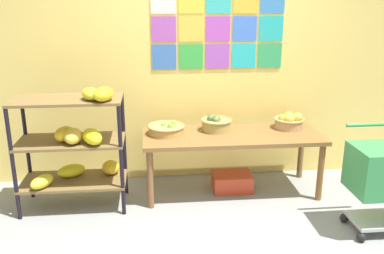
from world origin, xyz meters
name	(u,v)px	position (x,y,z in m)	size (l,w,h in m)	color
back_wall_with_art	(195,43)	(0.00, 1.65, 1.47)	(4.69, 0.07, 2.93)	#EDCC65
banana_shelf_unit	(76,142)	(-1.16, 0.99, 0.65)	(0.97, 0.53, 1.19)	black
display_table	(232,140)	(0.33, 1.17, 0.55)	(1.77, 0.67, 0.62)	brown
fruit_basket_back_left	(166,129)	(-0.33, 1.25, 0.67)	(0.37, 0.37, 0.12)	#B38B4A
fruit_basket_left	(289,121)	(0.95, 1.31, 0.70)	(0.31, 0.31, 0.18)	tan
fruit_basket_back_right	(216,124)	(0.18, 1.31, 0.69)	(0.31, 0.31, 0.17)	#A38C49
produce_crate_under_table	(232,182)	(0.34, 1.20, 0.09)	(0.40, 0.29, 0.18)	red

